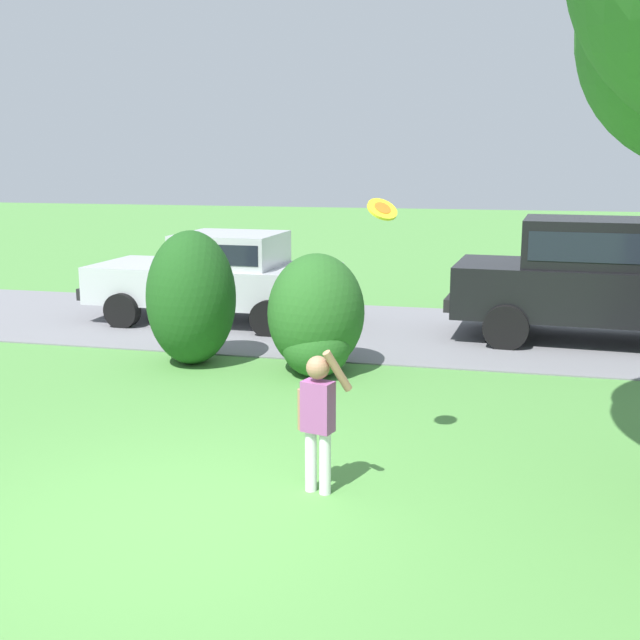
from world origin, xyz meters
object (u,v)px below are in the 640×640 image
Objects in this scene: child_thrower at (318,412)px; frisbee at (382,209)px; parked_sedan at (220,274)px; parked_suv at (605,274)px.

frisbee is (0.40, 0.77, 1.67)m from child_thrower.
frisbee is at bearing -57.34° from parked_sedan.
parked_suv reaches higher than child_thrower.
parked_suv is 15.20× the size of frisbee.
parked_sedan is 3.45× the size of child_thrower.
frisbee is (3.82, -5.95, 1.54)m from parked_sedan.
parked_suv is at bearing 66.57° from frisbee.
child_thrower is at bearing -63.04° from parked_sedan.
parked_sedan is 14.06× the size of frisbee.
parked_sedan is at bearing 116.96° from child_thrower.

